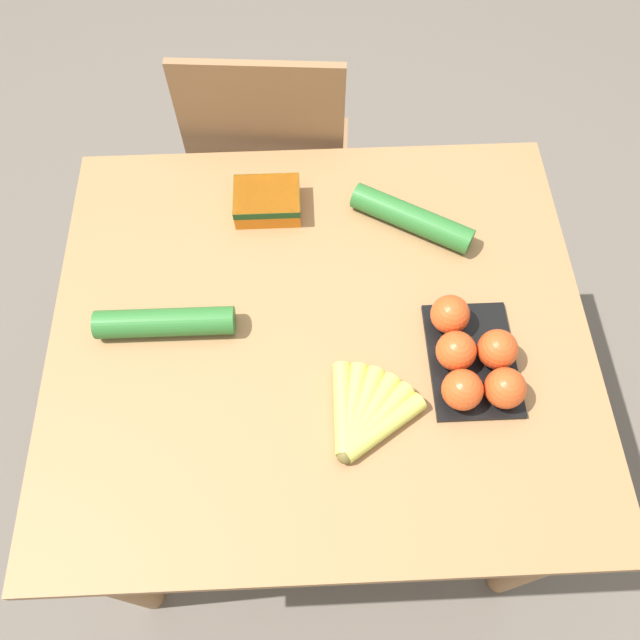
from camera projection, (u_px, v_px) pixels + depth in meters
name	position (u px, v px, depth m)	size (l,w,h in m)	color
ground_plane	(320.00, 443.00, 1.91)	(12.00, 12.00, 0.00)	#665B51
dining_table	(320.00, 352.00, 1.34)	(1.07, 0.95, 0.77)	#9E7044
chair	(273.00, 174.00, 1.78)	(0.45, 0.43, 0.97)	#8E6642
banana_bunch	(364.00, 416.00, 1.13)	(0.17, 0.19, 0.04)	brown
tomato_pack	(474.00, 358.00, 1.16)	(0.17, 0.24, 0.09)	black
carrot_bag	(267.00, 200.00, 1.35)	(0.14, 0.11, 0.05)	orange
cucumber_near	(165.00, 322.00, 1.21)	(0.27, 0.06, 0.06)	#2D702D
cucumber_far	(412.00, 218.00, 1.33)	(0.26, 0.19, 0.06)	#2D702D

